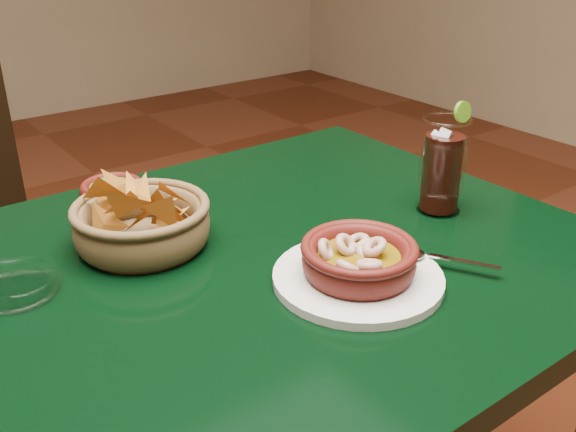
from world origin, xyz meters
TOP-DOWN VIEW (x-y plane):
  - dining_table at (0.00, 0.00)m, footprint 1.20×0.80m
  - shrimp_plate at (0.17, -0.14)m, footprint 0.28×0.23m
  - chip_basket at (-0.02, 0.13)m, footprint 0.23×0.23m
  - guacamole_ramekin at (0.01, 0.30)m, footprint 0.13×0.13m
  - cola_drink at (0.43, -0.05)m, footprint 0.16×0.16m
  - glass_ashtray at (-0.21, 0.10)m, footprint 0.13×0.13m

SIDE VIEW (x-z plane):
  - dining_table at x=0.00m, z-range 0.28..1.03m
  - glass_ashtray at x=-0.21m, z-range 0.75..0.78m
  - guacamole_ramekin at x=0.01m, z-range 0.75..0.79m
  - shrimp_plate at x=0.17m, z-range 0.74..0.81m
  - chip_basket at x=-0.02m, z-range 0.72..0.86m
  - cola_drink at x=0.43m, z-range 0.74..0.92m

